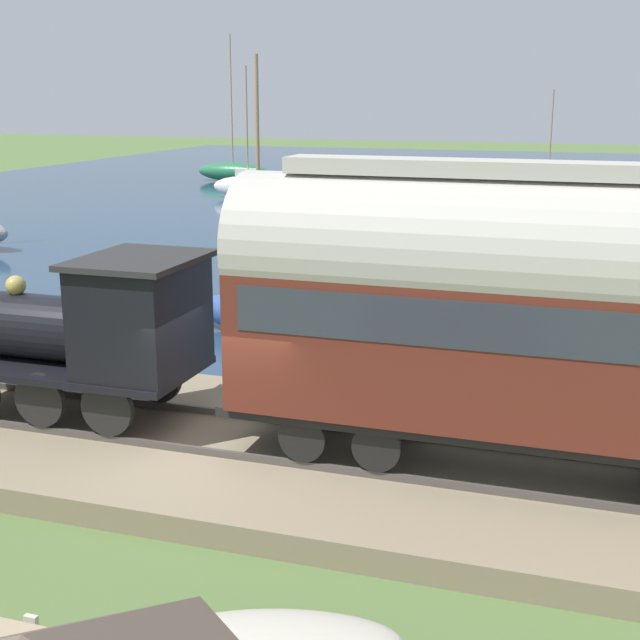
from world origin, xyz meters
TOP-DOWN VIEW (x-y plane):
  - ground_plane at (0.00, 0.00)m, footprint 200.00×200.00m
  - harbor_water at (43.87, 0.00)m, footprint 80.00×80.00m
  - rail_embankment at (0.60, 0.00)m, footprint 5.93×56.00m
  - steam_locomotive at (0.60, 2.96)m, footprint 2.33×5.36m
  - passenger_coach at (0.60, -4.65)m, footprint 2.28×9.46m
  - sailboat_white at (35.90, 14.76)m, footprint 1.50×4.69m
  - sailboat_blue at (8.23, 2.80)m, footprint 1.98×4.14m
  - sailboat_green at (45.12, 19.77)m, footprint 1.76×5.27m
  - sailboat_black at (41.01, -1.88)m, footprint 2.67×4.20m
  - rowboat_far_out at (13.75, 0.28)m, footprint 2.57×2.46m

SIDE VIEW (x-z plane):
  - ground_plane at x=0.00m, z-range 0.00..0.00m
  - harbor_water at x=43.87m, z-range 0.00..0.01m
  - rail_embankment at x=0.60m, z-range -0.06..0.47m
  - rowboat_far_out at x=13.75m, z-range 0.01..0.50m
  - sailboat_black at x=41.01m, z-range -2.59..3.61m
  - sailboat_blue at x=8.23m, z-range -2.87..4.09m
  - sailboat_green at x=45.12m, z-range -4.20..5.60m
  - sailboat_white at x=35.90m, z-range -3.02..4.49m
  - steam_locomotive at x=0.60m, z-range 0.47..3.78m
  - passenger_coach at x=0.60m, z-range 0.77..5.39m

